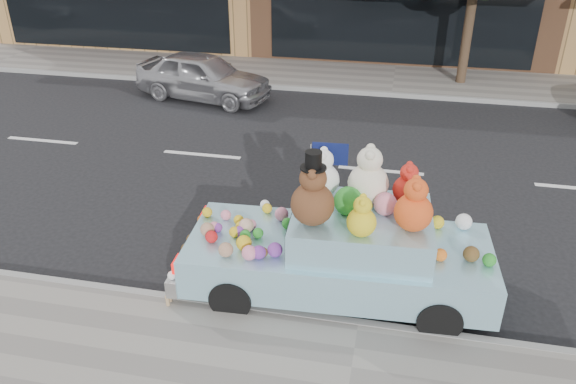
# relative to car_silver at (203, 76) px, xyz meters

# --- Properties ---
(ground) EXTENTS (120.00, 120.00, 0.00)m
(ground) POSITION_rel_car_silver_xyz_m (5.24, -3.72, -0.66)
(ground) COLOR black
(ground) RESTS_ON ground
(far_sidewalk) EXTENTS (60.00, 3.00, 0.12)m
(far_sidewalk) POSITION_rel_car_silver_xyz_m (5.24, 2.78, -0.60)
(far_sidewalk) COLOR gray
(far_sidewalk) RESTS_ON ground
(near_kerb) EXTENTS (60.00, 0.12, 0.13)m
(near_kerb) POSITION_rel_car_silver_xyz_m (5.24, -8.72, -0.60)
(near_kerb) COLOR gray
(near_kerb) RESTS_ON ground
(far_kerb) EXTENTS (60.00, 0.12, 0.13)m
(far_kerb) POSITION_rel_car_silver_xyz_m (5.24, 1.28, -0.60)
(far_kerb) COLOR gray
(far_kerb) RESTS_ON ground
(car_silver) EXTENTS (4.12, 2.36, 1.32)m
(car_silver) POSITION_rel_car_silver_xyz_m (0.00, 0.00, 0.00)
(car_silver) COLOR #ADACB1
(car_silver) RESTS_ON ground
(art_car) EXTENTS (4.57, 1.97, 2.39)m
(art_car) POSITION_rel_car_silver_xyz_m (4.88, -7.95, 0.15)
(art_car) COLOR black
(art_car) RESTS_ON ground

